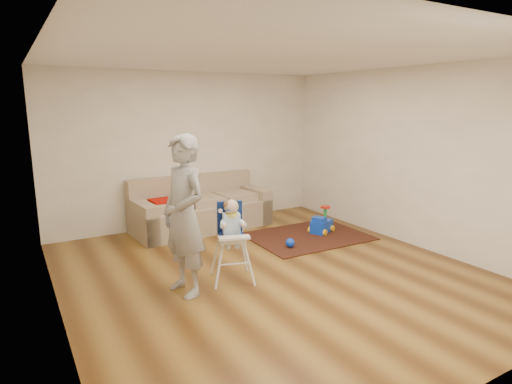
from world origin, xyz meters
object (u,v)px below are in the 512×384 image
side_table (155,220)px  adult (184,216)px  sofa (202,203)px  high_chair (232,242)px  toy_ball (290,243)px  ride_on_toy (322,220)px

side_table → adult: (-0.39, -2.41, 0.68)m
sofa → high_chair: size_ratio=2.35×
sofa → toy_ball: bearing=-70.0°
ride_on_toy → high_chair: high_chair is taller
ride_on_toy → toy_ball: 1.00m
sofa → adult: bearing=-121.7°
side_table → sofa: bearing=-8.4°
sofa → ride_on_toy: sofa is taller
toy_ball → high_chair: (-1.30, -0.60, 0.41)m
sofa → side_table: sofa is taller
toy_ball → adult: adult is taller
high_chair → adult: size_ratio=0.56×
sofa → ride_on_toy: 2.08m
sofa → high_chair: bearing=-108.4°
ride_on_toy → toy_ball: bearing=177.7°
sofa → adult: (-1.19, -2.29, 0.46)m
side_table → ride_on_toy: bearing=-29.4°
sofa → ride_on_toy: bearing=-41.6°
adult → toy_ball: bearing=96.9°
sofa → side_table: size_ratio=5.22×
sofa → adult: size_ratio=1.32×
high_chair → ride_on_toy: bearing=42.4°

